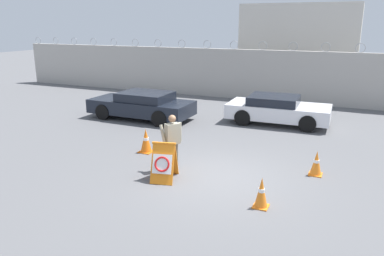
% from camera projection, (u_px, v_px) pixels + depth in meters
% --- Properties ---
extents(ground_plane, '(90.00, 90.00, 0.00)m').
position_uv_depth(ground_plane, '(218.00, 177.00, 10.37)').
color(ground_plane, '#5B5B5E').
extents(perimeter_wall, '(36.00, 0.30, 3.20)m').
position_uv_depth(perimeter_wall, '(291.00, 77.00, 19.80)').
color(perimeter_wall, '#ADA8A0').
rests_on(perimeter_wall, ground_plane).
extents(building_block, '(6.69, 5.94, 5.22)m').
position_uv_depth(building_block, '(302.00, 48.00, 23.85)').
color(building_block, beige).
rests_on(building_block, ground_plane).
extents(barricade_sign, '(0.79, 0.97, 1.06)m').
position_uv_depth(barricade_sign, '(164.00, 162.00, 10.09)').
color(barricade_sign, orange).
rests_on(barricade_sign, ground_plane).
extents(security_guard, '(0.59, 0.54, 1.63)m').
position_uv_depth(security_guard, '(172.00, 140.00, 10.72)').
color(security_guard, '#514C42').
rests_on(security_guard, ground_plane).
extents(traffic_cone_near, '(0.37, 0.37, 0.70)m').
position_uv_depth(traffic_cone_near, '(316.00, 163.00, 10.46)').
color(traffic_cone_near, orange).
rests_on(traffic_cone_near, ground_plane).
extents(traffic_cone_mid, '(0.43, 0.43, 0.79)m').
position_uv_depth(traffic_cone_mid, '(146.00, 141.00, 12.31)').
color(traffic_cone_mid, orange).
rests_on(traffic_cone_mid, ground_plane).
extents(traffic_cone_far, '(0.35, 0.35, 0.73)m').
position_uv_depth(traffic_cone_far, '(261.00, 193.00, 8.60)').
color(traffic_cone_far, orange).
rests_on(traffic_cone_far, ground_plane).
extents(parked_car_front_coupe, '(4.63, 2.00, 1.21)m').
position_uv_depth(parked_car_front_coupe, '(142.00, 105.00, 16.59)').
color(parked_car_front_coupe, black).
rests_on(parked_car_front_coupe, ground_plane).
extents(parked_car_rear_sedan, '(4.26, 2.11, 1.17)m').
position_uv_depth(parked_car_rear_sedan, '(277.00, 109.00, 15.83)').
color(parked_car_rear_sedan, black).
rests_on(parked_car_rear_sedan, ground_plane).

